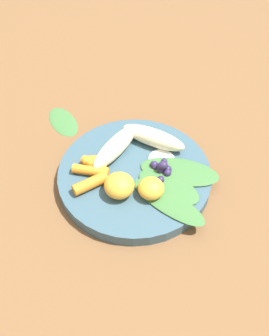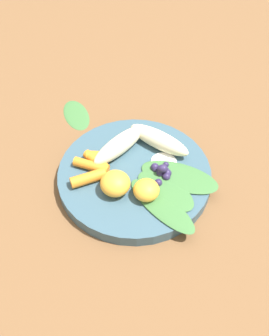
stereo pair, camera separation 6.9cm
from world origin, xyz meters
name	(u,v)px [view 2 (the right image)]	position (x,y,z in m)	size (l,w,h in m)	color
ground_plane	(134,180)	(0.00, 0.00, 0.00)	(2.40, 2.40, 0.00)	brown
bowl	(134,176)	(0.00, 0.00, 0.01)	(0.26, 0.26, 0.02)	#385666
banana_peeled_left	(119,145)	(-0.03, 0.04, 0.04)	(0.12, 0.03, 0.03)	beige
banana_peeled_right	(159,140)	(0.03, 0.07, 0.04)	(0.12, 0.03, 0.03)	beige
orange_segment_near	(146,190)	(0.03, -0.05, 0.04)	(0.04, 0.04, 0.03)	#F4A833
orange_segment_far	(115,183)	(-0.02, -0.04, 0.04)	(0.05, 0.05, 0.04)	#F4A833
carrot_front	(99,156)	(-0.06, 0.02, 0.03)	(0.02, 0.02, 0.05)	orange
carrot_mid_left	(96,161)	(-0.07, 0.01, 0.03)	(0.02, 0.02, 0.05)	orange
carrot_mid_right	(91,166)	(-0.07, -0.01, 0.03)	(0.02, 0.02, 0.06)	orange
carrot_rear	(88,178)	(-0.07, -0.03, 0.03)	(0.02, 0.02, 0.06)	orange
blueberry_pile	(162,172)	(0.05, 0.00, 0.03)	(0.04, 0.05, 0.02)	#2D234C
coconut_shred_patch	(164,162)	(0.05, 0.03, 0.02)	(0.04, 0.04, 0.00)	white
kale_leaf_left	(162,205)	(0.05, -0.06, 0.02)	(0.14, 0.04, 0.01)	#3D7038
kale_leaf_right	(165,190)	(0.06, -0.03, 0.02)	(0.11, 0.06, 0.01)	#3D7038
kale_leaf_rear	(179,178)	(0.08, 0.00, 0.02)	(0.13, 0.06, 0.01)	#3D7038
kale_leaf_stray	(76,114)	(-0.14, 0.14, 0.00)	(0.09, 0.05, 0.01)	#3D7038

